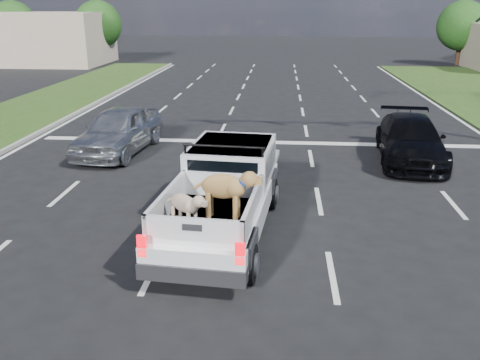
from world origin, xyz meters
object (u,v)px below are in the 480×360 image
object	(u,v)px
traffic_signal	(470,12)
silver_sedan	(119,130)
pickup_truck	(224,193)
black_coupe	(410,140)

from	to	relation	value
traffic_signal	silver_sedan	distance (m)	12.98
traffic_signal	pickup_truck	size ratio (longest dim) A/B	1.62
pickup_truck	black_coupe	world-z (taller)	pickup_truck
pickup_truck	black_coupe	size ratio (longest dim) A/B	1.13
pickup_truck	traffic_signal	bearing A→B (deg)	53.08
silver_sedan	black_coupe	world-z (taller)	silver_sedan
traffic_signal	silver_sedan	bearing A→B (deg)	-169.48
traffic_signal	black_coupe	xyz separation A→B (m)	(-2.20, -2.48, -4.01)
traffic_signal	pickup_truck	xyz separation A→B (m)	(-7.75, -8.62, -3.77)
silver_sedan	black_coupe	xyz separation A→B (m)	(9.97, -0.22, -0.08)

